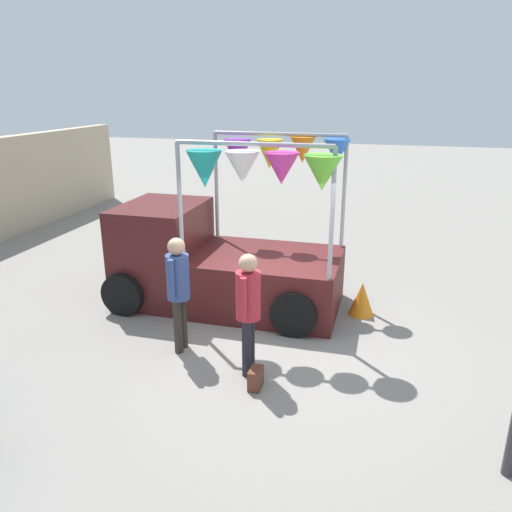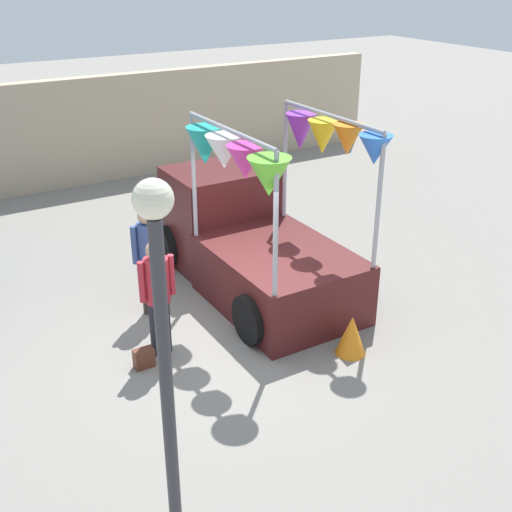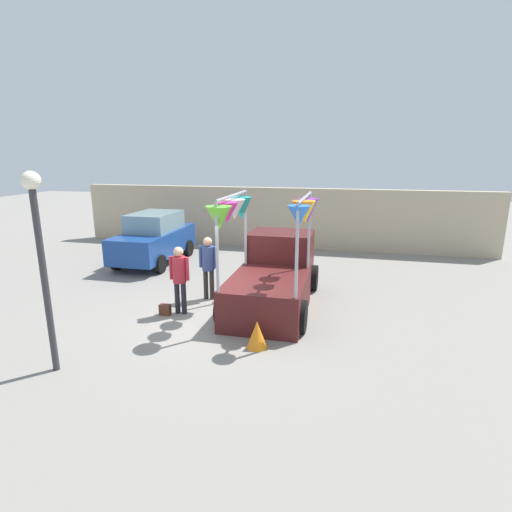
# 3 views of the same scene
# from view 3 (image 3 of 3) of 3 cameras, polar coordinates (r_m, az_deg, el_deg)

# --- Properties ---
(ground_plane) EXTENTS (60.00, 60.00, 0.00)m
(ground_plane) POSITION_cam_3_polar(r_m,az_deg,el_deg) (10.24, -5.49, -8.63)
(ground_plane) COLOR gray
(vendor_truck) EXTENTS (2.49, 4.19, 3.06)m
(vendor_truck) POSITION_cam_3_polar(r_m,az_deg,el_deg) (10.82, 2.62, -2.05)
(vendor_truck) COLOR #4C1919
(vendor_truck) RESTS_ON ground
(parked_car) EXTENTS (1.88, 4.00, 1.88)m
(parked_car) POSITION_cam_3_polar(r_m,az_deg,el_deg) (15.47, -14.33, 2.53)
(parked_car) COLOR navy
(parked_car) RESTS_ON ground
(person_customer) EXTENTS (0.53, 0.34, 1.76)m
(person_customer) POSITION_cam_3_polar(r_m,az_deg,el_deg) (10.24, -10.89, -2.48)
(person_customer) COLOR black
(person_customer) RESTS_ON ground
(person_vendor) EXTENTS (0.53, 0.34, 1.78)m
(person_vendor) POSITION_cam_3_polar(r_m,az_deg,el_deg) (11.15, -6.85, -0.84)
(person_vendor) COLOR #2D2823
(person_vendor) RESTS_ON ground
(handbag) EXTENTS (0.28, 0.16, 0.28)m
(handbag) POSITION_cam_3_polar(r_m,az_deg,el_deg) (10.52, -12.86, -7.49)
(handbag) COLOR #592D1E
(handbag) RESTS_ON ground
(street_lamp) EXTENTS (0.32, 0.32, 3.72)m
(street_lamp) POSITION_cam_3_polar(r_m,az_deg,el_deg) (7.98, -28.51, 1.45)
(street_lamp) COLOR #333338
(street_lamp) RESTS_ON ground
(brick_boundary_wall) EXTENTS (18.00, 0.36, 2.60)m
(brick_boundary_wall) POSITION_cam_3_polar(r_m,az_deg,el_deg) (17.56, 2.95, 5.49)
(brick_boundary_wall) COLOR tan
(brick_boundary_wall) RESTS_ON ground
(folded_kite_bundle_tangerine) EXTENTS (0.62, 0.62, 0.60)m
(folded_kite_bundle_tangerine) POSITION_cam_3_polar(r_m,az_deg,el_deg) (8.56, 0.14, -11.15)
(folded_kite_bundle_tangerine) COLOR orange
(folded_kite_bundle_tangerine) RESTS_ON ground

